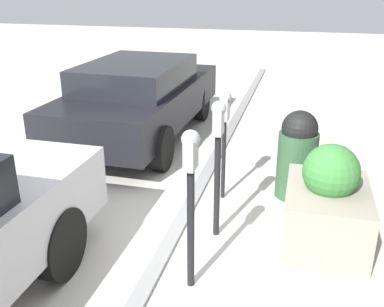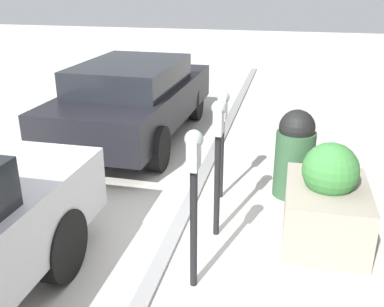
{
  "view_description": "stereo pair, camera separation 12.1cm",
  "coord_description": "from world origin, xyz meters",
  "px_view_note": "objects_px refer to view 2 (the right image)",
  "views": [
    {
      "loc": [
        -4.22,
        -1.16,
        2.68
      ],
      "look_at": [
        0.0,
        -0.1,
        0.95
      ],
      "focal_mm": 42.0,
      "sensor_mm": 36.0,
      "label": 1
    },
    {
      "loc": [
        -4.25,
        -1.05,
        2.68
      ],
      "look_at": [
        0.0,
        -0.1,
        0.95
      ],
      "focal_mm": 42.0,
      "sensor_mm": 36.0,
      "label": 2
    }
  ],
  "objects_px": {
    "parking_meter_middle": "(223,118)",
    "planter_box": "(326,203)",
    "parking_meter_nearest": "(194,180)",
    "parked_car_middle": "(134,97)",
    "trash_bin": "(295,153)",
    "parking_meter_second": "(218,144)"
  },
  "relations": [
    {
      "from": "parking_meter_middle",
      "to": "parked_car_middle",
      "type": "xyz_separation_m",
      "value": [
        1.92,
        1.82,
        -0.33
      ]
    },
    {
      "from": "parking_meter_second",
      "to": "parking_meter_middle",
      "type": "height_order",
      "value": "parking_meter_second"
    },
    {
      "from": "parking_meter_nearest",
      "to": "parked_car_middle",
      "type": "distance_m",
      "value": 4.18
    },
    {
      "from": "parking_meter_middle",
      "to": "trash_bin",
      "type": "bearing_deg",
      "value": -72.79
    },
    {
      "from": "parking_meter_second",
      "to": "trash_bin",
      "type": "xyz_separation_m",
      "value": [
        1.17,
        -0.8,
        -0.5
      ]
    },
    {
      "from": "parking_meter_second",
      "to": "planter_box",
      "type": "relative_size",
      "value": 1.31
    },
    {
      "from": "parking_meter_second",
      "to": "parked_car_middle",
      "type": "bearing_deg",
      "value": 34.18
    },
    {
      "from": "parking_meter_middle",
      "to": "trash_bin",
      "type": "xyz_separation_m",
      "value": [
        0.28,
        -0.89,
        -0.49
      ]
    },
    {
      "from": "parking_meter_nearest",
      "to": "parking_meter_second",
      "type": "bearing_deg",
      "value": -3.45
    },
    {
      "from": "parking_meter_nearest",
      "to": "parked_car_middle",
      "type": "bearing_deg",
      "value": 26.45
    },
    {
      "from": "planter_box",
      "to": "parked_car_middle",
      "type": "xyz_separation_m",
      "value": [
        2.67,
        3.06,
        0.3
      ]
    },
    {
      "from": "parked_car_middle",
      "to": "parking_meter_second",
      "type": "bearing_deg",
      "value": -144.14
    },
    {
      "from": "planter_box",
      "to": "trash_bin",
      "type": "xyz_separation_m",
      "value": [
        1.03,
        0.35,
        0.14
      ]
    },
    {
      "from": "parking_meter_middle",
      "to": "planter_box",
      "type": "height_order",
      "value": "parking_meter_middle"
    },
    {
      "from": "parking_meter_second",
      "to": "planter_box",
      "type": "height_order",
      "value": "parking_meter_second"
    },
    {
      "from": "parking_meter_nearest",
      "to": "parking_meter_middle",
      "type": "relative_size",
      "value": 1.08
    },
    {
      "from": "parking_meter_second",
      "to": "parked_car_middle",
      "type": "height_order",
      "value": "parking_meter_second"
    },
    {
      "from": "planter_box",
      "to": "trash_bin",
      "type": "bearing_deg",
      "value": 18.77
    },
    {
      "from": "parking_meter_middle",
      "to": "trash_bin",
      "type": "distance_m",
      "value": 1.06
    },
    {
      "from": "parking_meter_second",
      "to": "parking_meter_middle",
      "type": "distance_m",
      "value": 0.9
    },
    {
      "from": "parked_car_middle",
      "to": "trash_bin",
      "type": "height_order",
      "value": "parked_car_middle"
    },
    {
      "from": "parking_meter_nearest",
      "to": "trash_bin",
      "type": "distance_m",
      "value": 2.31
    }
  ]
}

